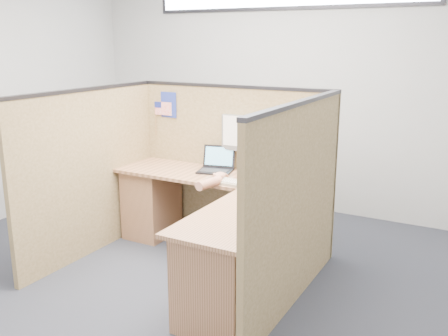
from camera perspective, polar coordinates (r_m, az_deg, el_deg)
The scene contains 13 objects.
floor at distance 4.32m, azimuth -5.42°, elevation -12.27°, with size 5.00×5.00×0.00m, color black.
wall_back at distance 5.88m, azimuth 6.78°, elevation 9.08°, with size 5.00×5.00×0.00m, color #AAAEB0.
cubicle_partitions at distance 4.38m, azimuth -2.53°, elevation -1.06°, with size 2.06×1.83×1.53m.
l_desk at distance 4.29m, azimuth -1.34°, elevation -6.66°, with size 1.95×1.75×0.73m.
laptop at distance 4.73m, azimuth -0.68°, elevation 0.34°, with size 0.36×0.36×0.23m.
keyboard at distance 4.28m, azimuth 1.30°, elevation -1.73°, with size 0.48×0.18×0.03m.
mouse at distance 4.39m, azimuth -0.44°, elevation -1.18°, with size 0.12×0.07×0.05m, color #B8B8BD.
hand_forearm at distance 4.25m, azimuth -1.30°, elevation -1.46°, with size 0.12×0.42×0.09m.
blue_poster at distance 5.11m, azimuth -6.35°, elevation 7.20°, with size 0.19×0.00×0.26m, color navy.
american_flag at distance 5.15m, azimuth -7.19°, elevation 6.64°, with size 0.21×0.01×0.36m.
file_holder at distance 4.72m, azimuth 1.28°, elevation 4.07°, with size 0.26×0.05×0.34m.
paper_left at distance 4.73m, azimuth 1.90°, elevation 3.46°, with size 0.20×0.00×0.26m, color white.
paper_right at distance 4.56m, azimuth 6.64°, elevation 2.89°, with size 0.22×0.00×0.28m, color white.
Camera 1 is at (2.20, -3.17, 1.93)m, focal length 40.00 mm.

